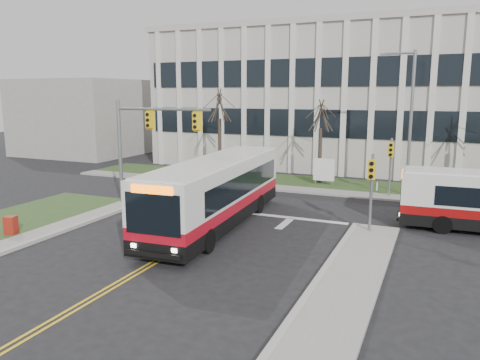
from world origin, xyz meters
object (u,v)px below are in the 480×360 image
Objects in this scene: streetlight at (408,116)px; bus_main at (217,194)px; directory_sign at (324,170)px; newspaper_box_red at (11,226)px.

bus_main is (-8.08, -10.91, -3.55)m from streetlight.
directory_sign is 12.48m from bus_main.
bus_main is at bearing 18.13° from newspaper_box_red.
directory_sign reaches higher than newspaper_box_red.
directory_sign is at bearing 74.71° from bus_main.
streetlight reaches higher than bus_main.
streetlight reaches higher than directory_sign.
bus_main reaches higher than directory_sign.
directory_sign is 2.11× the size of newspaper_box_red.
directory_sign is at bearing 43.27° from newspaper_box_red.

